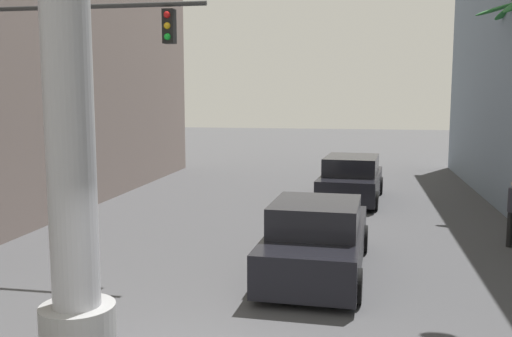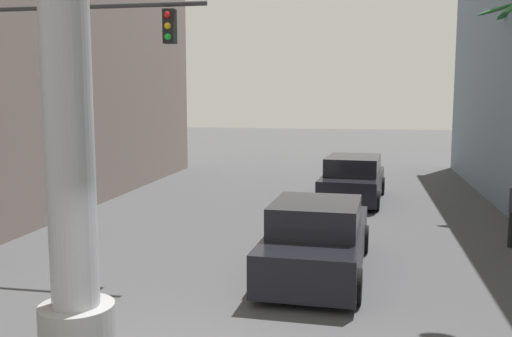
{
  "view_description": "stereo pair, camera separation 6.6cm",
  "coord_description": "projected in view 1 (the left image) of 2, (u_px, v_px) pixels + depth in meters",
  "views": [
    {
      "loc": [
        1.95,
        -6.16,
        3.7
      ],
      "look_at": [
        0.0,
        4.4,
        2.3
      ],
      "focal_mm": 40.0,
      "sensor_mm": 36.0,
      "label": 1
    },
    {
      "loc": [
        2.01,
        -6.15,
        3.7
      ],
      "look_at": [
        0.0,
        4.4,
        2.3
      ],
      "focal_mm": 40.0,
      "sensor_mm": 36.0,
      "label": 2
    }
  ],
  "objects": [
    {
      "name": "car_far",
      "position": [
        351.0,
        180.0,
        19.9
      ],
      "size": [
        2.32,
        4.64,
        1.56
      ],
      "color": "black",
      "rests_on": "ground"
    },
    {
      "name": "ground_plane",
      "position": [
        291.0,
        222.0,
        16.59
      ],
      "size": [
        90.92,
        90.92,
        0.0
      ],
      "primitive_type": "plane",
      "color": "#424244"
    },
    {
      "name": "car_lead",
      "position": [
        317.0,
        239.0,
        11.84
      ],
      "size": [
        2.14,
        4.95,
        1.56
      ],
      "color": "black",
      "rests_on": "ground"
    },
    {
      "name": "traffic_light_mast",
      "position": [
        46.0,
        79.0,
        12.46
      ],
      "size": [
        5.42,
        0.32,
        5.65
      ],
      "color": "#333333",
      "rests_on": "ground"
    }
  ]
}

